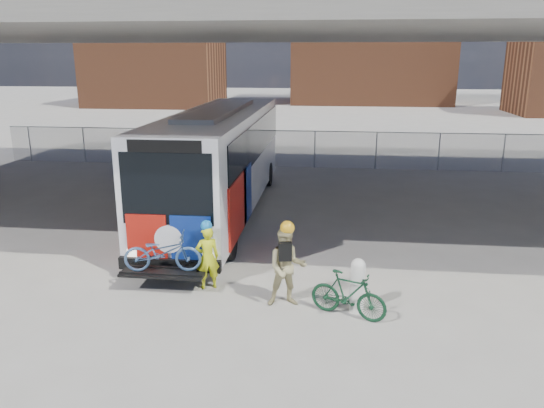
% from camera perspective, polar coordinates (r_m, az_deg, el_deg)
% --- Properties ---
extents(ground, '(160.00, 160.00, 0.00)m').
position_cam_1_polar(ground, '(15.19, -0.94, -5.08)').
color(ground, '#9E9991').
rests_on(ground, ground).
extents(bus, '(2.67, 12.98, 3.69)m').
position_cam_1_polar(bus, '(18.51, -5.63, 5.39)').
color(bus, silver).
rests_on(bus, ground).
extents(overpass, '(40.00, 16.00, 7.95)m').
position_cam_1_polar(overpass, '(18.23, 0.70, 19.31)').
color(overpass, '#605E59').
rests_on(overpass, ground).
extents(chainlink_fence, '(30.00, 0.06, 30.00)m').
position_cam_1_polar(chainlink_fence, '(26.45, 2.46, 7.02)').
color(chainlink_fence, gray).
rests_on(chainlink_fence, ground).
extents(brick_buildings, '(54.00, 22.00, 12.00)m').
position_cam_1_polar(brick_buildings, '(62.32, 6.22, 15.57)').
color(brick_buildings, brown).
rests_on(brick_buildings, ground).
extents(bollard, '(0.32, 0.32, 1.22)m').
position_cam_1_polar(bollard, '(11.68, 9.17, -8.42)').
color(bollard, silver).
rests_on(bollard, ground).
extents(cyclist_hivis, '(0.67, 0.57, 1.70)m').
position_cam_1_polar(cyclist_hivis, '(12.68, -6.97, -5.54)').
color(cyclist_hivis, '#D2DB17').
rests_on(cyclist_hivis, ground).
extents(cyclist_tan, '(0.98, 0.82, 1.96)m').
position_cam_1_polar(cyclist_tan, '(11.70, 1.63, -6.69)').
color(cyclist_tan, tan).
rests_on(cyclist_tan, ground).
extents(bike_parked, '(1.75, 1.07, 1.02)m').
position_cam_1_polar(bike_parked, '(11.47, 8.21, -9.63)').
color(bike_parked, '#123821').
rests_on(bike_parked, ground).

